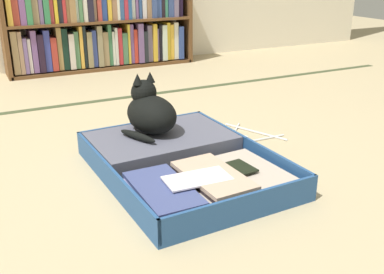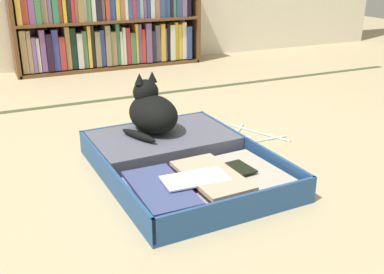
% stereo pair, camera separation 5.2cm
% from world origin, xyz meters
% --- Properties ---
extents(ground_plane, '(10.00, 10.00, 0.00)m').
position_xyz_m(ground_plane, '(0.00, 0.00, 0.00)').
color(ground_plane, tan).
extents(tatami_border, '(4.80, 0.05, 0.00)m').
position_xyz_m(tatami_border, '(0.00, 1.36, 0.00)').
color(tatami_border, '#3D482B').
rests_on(tatami_border, ground_plane).
extents(bookshelf, '(1.46, 0.25, 0.74)m').
position_xyz_m(bookshelf, '(0.41, 2.25, 0.35)').
color(bookshelf, brown).
rests_on(bookshelf, ground_plane).
extents(open_suitcase, '(0.65, 0.86, 0.10)m').
position_xyz_m(open_suitcase, '(0.13, 0.23, 0.04)').
color(open_suitcase, navy).
rests_on(open_suitcase, ground_plane).
extents(black_cat, '(0.26, 0.31, 0.25)m').
position_xyz_m(black_cat, '(0.10, 0.47, 0.19)').
color(black_cat, black).
rests_on(black_cat, open_suitcase).
extents(clothes_hanger, '(0.24, 0.33, 0.01)m').
position_xyz_m(clothes_hanger, '(0.63, 0.45, 0.01)').
color(clothes_hanger, silver).
rests_on(clothes_hanger, ground_plane).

